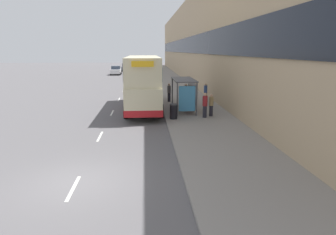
{
  "coord_description": "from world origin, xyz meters",
  "views": [
    {
      "loc": [
        2.61,
        -10.57,
        4.8
      ],
      "look_at": [
        4.91,
        19.34,
        -1.97
      ],
      "focal_mm": 32.0,
      "sensor_mm": 36.0,
      "label": 1
    }
  ],
  "objects": [
    {
      "name": "bus_shelter",
      "position": [
        5.77,
        12.12,
        1.88
      ],
      "size": [
        1.6,
        4.2,
        2.48
      ],
      "color": "#4C4C51",
      "rests_on": "ground_plane"
    },
    {
      "name": "lane_mark_5",
      "position": [
        0.0,
        32.28,
        0.01
      ],
      "size": [
        0.12,
        2.0,
        0.01
      ],
      "color": "silver",
      "rests_on": "ground_plane"
    },
    {
      "name": "lane_mark_0",
      "position": [
        0.0,
        -0.53,
        0.01
      ],
      "size": [
        0.12,
        2.0,
        0.01
      ],
      "color": "silver",
      "rests_on": "ground_plane"
    },
    {
      "name": "lane_mark_3",
      "position": [
        0.0,
        19.16,
        0.01
      ],
      "size": [
        0.12,
        2.0,
        0.01
      ],
      "color": "silver",
      "rests_on": "ground_plane"
    },
    {
      "name": "pedestrian_3",
      "position": [
        4.81,
        16.65,
        1.01
      ],
      "size": [
        0.34,
        0.34,
        1.7
      ],
      "color": "#23232D",
      "rests_on": "ground_plane"
    },
    {
      "name": "lane_mark_2",
      "position": [
        0.0,
        12.59,
        0.01
      ],
      "size": [
        0.12,
        2.0,
        0.01
      ],
      "color": "silver",
      "rests_on": "ground_plane"
    },
    {
      "name": "pavement",
      "position": [
        6.5,
        38.5,
        0.07
      ],
      "size": [
        5.0,
        93.0,
        0.14
      ],
      "color": "gray",
      "rests_on": "ground_plane"
    },
    {
      "name": "lane_mark_4",
      "position": [
        0.0,
        25.72,
        0.01
      ],
      "size": [
        0.12,
        2.0,
        0.01
      ],
      "color": "silver",
      "rests_on": "ground_plane"
    },
    {
      "name": "ground_plane",
      "position": [
        0.0,
        0.0,
        0.0
      ],
      "size": [
        220.0,
        220.0,
        0.0
      ],
      "primitive_type": "plane",
      "color": "#5B595B"
    },
    {
      "name": "terrace_facade",
      "position": [
        10.49,
        38.5,
        6.12
      ],
      "size": [
        3.1,
        93.0,
        12.26
      ],
      "color": "tan",
      "rests_on": "ground_plane"
    },
    {
      "name": "pedestrian_1",
      "position": [
        6.78,
        9.84,
        1.04
      ],
      "size": [
        0.35,
        0.35,
        1.76
      ],
      "color": "#23232D",
      "rests_on": "ground_plane"
    },
    {
      "name": "lane_mark_1",
      "position": [
        0.0,
        6.03,
        0.01
      ],
      "size": [
        0.12,
        2.0,
        0.01
      ],
      "color": "silver",
      "rests_on": "ground_plane"
    },
    {
      "name": "car_1",
      "position": [
        -1.77,
        60.42,
        0.89
      ],
      "size": [
        1.98,
        3.81,
        1.81
      ],
      "rotation": [
        0.0,
        0.0,
        3.14
      ],
      "color": "#4C5156",
      "rests_on": "ground_plane"
    },
    {
      "name": "double_decker_bus_near",
      "position": [
        2.47,
        13.84,
        2.28
      ],
      "size": [
        2.85,
        10.65,
        4.3
      ],
      "color": "beige",
      "rests_on": "ground_plane"
    },
    {
      "name": "pedestrian_2",
      "position": [
        8.26,
        16.92,
        0.98
      ],
      "size": [
        0.33,
        0.33,
        1.64
      ],
      "color": "#23232D",
      "rests_on": "ground_plane"
    },
    {
      "name": "litter_bin",
      "position": [
        4.55,
        9.6,
        0.67
      ],
      "size": [
        0.55,
        0.55,
        1.05
      ],
      "color": "black",
      "rests_on": "ground_plane"
    },
    {
      "name": "pedestrian_at_shelter",
      "position": [
        6.08,
        14.69,
        1.08
      ],
      "size": [
        0.36,
        0.36,
        1.84
      ],
      "color": "#23232D",
      "rests_on": "ground_plane"
    },
    {
      "name": "car_0",
      "position": [
        -3.12,
        50.03,
        0.85
      ],
      "size": [
        2.04,
        4.12,
        1.72
      ],
      "rotation": [
        0.0,
        0.0,
        3.14
      ],
      "color": "silver",
      "rests_on": "ground_plane"
    },
    {
      "name": "pedestrian_4",
      "position": [
        7.33,
        10.29,
        0.96
      ],
      "size": [
        0.32,
        0.32,
        1.61
      ],
      "color": "#23232D",
      "rests_on": "ground_plane"
    }
  ]
}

